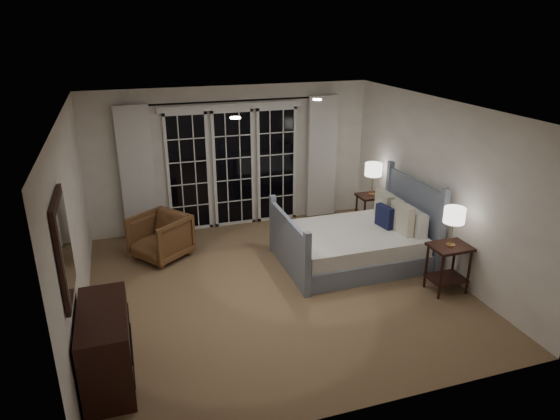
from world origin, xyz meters
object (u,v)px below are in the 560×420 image
object	(u,v)px
nightstand_right	(371,206)
lamp_left	(454,216)
dresser	(106,346)
nightstand_left	(448,261)
bed	(356,242)
lamp_right	(373,170)
armchair	(160,237)

from	to	relation	value
nightstand_right	lamp_left	size ratio (longest dim) A/B	1.17
dresser	nightstand_left	bearing A→B (deg)	6.21
bed	dresser	size ratio (longest dim) A/B	1.84
bed	nightstand_right	bearing A→B (deg)	53.05
lamp_left	lamp_right	bearing A→B (deg)	88.70
nightstand_left	nightstand_right	xyz separation A→B (m)	(0.05, 2.33, -0.04)
bed	nightstand_right	xyz separation A→B (m)	(0.84, 1.12, 0.10)
nightstand_right	armchair	xyz separation A→B (m)	(-3.69, -0.05, -0.06)
lamp_right	dresser	xyz separation A→B (m)	(-4.49, -2.81, -0.68)
nightstand_right	lamp_right	world-z (taller)	lamp_right
armchair	nightstand_left	bearing A→B (deg)	20.88
nightstand_left	nightstand_right	distance (m)	2.33
bed	nightstand_right	distance (m)	1.40
lamp_right	dresser	distance (m)	5.34
bed	lamp_left	size ratio (longest dim) A/B	3.92
bed	nightstand_left	bearing A→B (deg)	-56.81
nightstand_left	lamp_right	world-z (taller)	lamp_right
nightstand_left	dresser	bearing A→B (deg)	-173.79
bed	lamp_right	bearing A→B (deg)	53.05
dresser	armchair	bearing A→B (deg)	73.79
armchair	lamp_right	bearing A→B (deg)	53.69
lamp_right	dresser	bearing A→B (deg)	-147.98
bed	nightstand_left	world-z (taller)	bed
bed	dresser	xyz separation A→B (m)	(-3.65, -1.69, 0.09)
nightstand_left	nightstand_right	world-z (taller)	nightstand_left
bed	lamp_right	distance (m)	1.60
lamp_left	armchair	distance (m)	4.36
nightstand_left	dresser	distance (m)	4.46
armchair	dresser	bearing A→B (deg)	-53.30
nightstand_right	lamp_right	size ratio (longest dim) A/B	1.10
nightstand_right	lamp_left	world-z (taller)	lamp_left
nightstand_left	lamp_right	size ratio (longest dim) A/B	1.19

